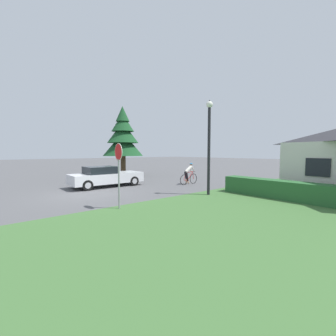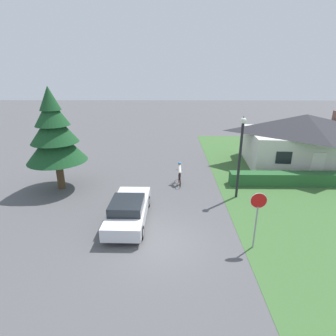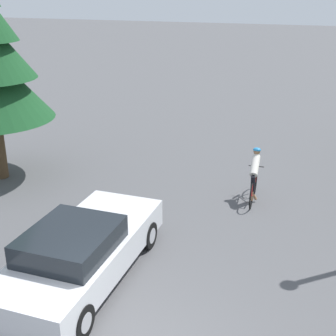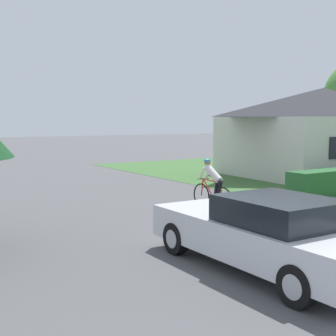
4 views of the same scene
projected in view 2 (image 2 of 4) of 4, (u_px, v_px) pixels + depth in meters
name	position (u px, v px, depth m)	size (l,w,h in m)	color
ground_plane	(161.00, 243.00, 11.90)	(140.00, 140.00, 0.00)	#515154
cottage_house	(303.00, 139.00, 21.54)	(9.87, 7.61, 4.48)	beige
hedge_row	(314.00, 179.00, 18.03)	(11.58, 0.90, 0.90)	#285B2D
sedan_left_lane	(129.00, 210.00, 13.47)	(1.90, 4.70, 1.36)	silver
cyclist	(180.00, 174.00, 18.13)	(0.44, 1.76, 1.53)	black
stop_sign	(257.00, 210.00, 11.01)	(0.70, 0.07, 2.65)	gray
street_lamp	(241.00, 149.00, 15.37)	(0.35, 0.35, 5.03)	black
conifer_tall_near	(54.00, 134.00, 16.45)	(3.76, 3.76, 6.62)	#4C3823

